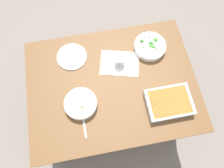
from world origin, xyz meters
TOP-DOWN VIEW (x-y plane):
  - ground_plane at (0.00, 0.00)m, footprint 6.00×6.00m
  - dining_table at (0.00, 0.00)m, footprint 1.20×0.90m
  - placemat at (0.08, 0.15)m, footprint 0.32×0.26m
  - stew_bowl at (-0.23, -0.11)m, footprint 0.22×0.22m
  - broccoli_bowl at (0.33, 0.23)m, footprint 0.24×0.24m
  - baking_dish at (0.35, -0.21)m, footprint 0.30×0.22m
  - drink_cup at (0.08, 0.15)m, footprint 0.07×0.07m
  - side_plate at (-0.25, 0.26)m, footprint 0.22×0.22m
  - spoon_by_stew at (-0.23, -0.23)m, footprint 0.03×0.18m
  - spoon_by_broccoli at (0.35, 0.19)m, footprint 0.10×0.16m

SIDE VIEW (x-z plane):
  - ground_plane at x=0.00m, z-range 0.00..0.00m
  - dining_table at x=0.00m, z-range 0.28..1.02m
  - placemat at x=0.08m, z-range 0.74..0.74m
  - spoon_by_stew at x=-0.23m, z-range 0.74..0.75m
  - spoon_by_broccoli at x=0.35m, z-range 0.74..0.75m
  - side_plate at x=-0.25m, z-range 0.74..0.75m
  - broccoli_bowl at x=0.33m, z-range 0.74..0.80m
  - stew_bowl at x=-0.23m, z-range 0.74..0.80m
  - baking_dish at x=0.35m, z-range 0.74..0.80m
  - drink_cup at x=0.08m, z-range 0.74..0.82m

